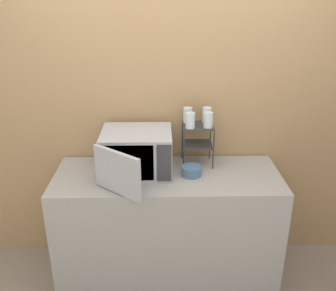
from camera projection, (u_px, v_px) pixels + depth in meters
wall_back at (167, 110)px, 2.96m from camera, size 8.00×0.06×2.60m
counter at (168, 226)px, 2.95m from camera, size 1.68×0.65×0.92m
microwave at (136, 152)px, 2.76m from camera, size 0.53×0.69×0.31m
dish_rack at (198, 136)px, 2.86m from camera, size 0.23×0.21×0.32m
glass_front_left at (190, 120)px, 2.74m from camera, size 0.07×0.07×0.12m
glass_back_right at (207, 115)px, 2.86m from camera, size 0.07×0.07×0.12m
glass_front_right at (208, 120)px, 2.75m from camera, size 0.07×0.07×0.12m
glass_back_left at (188, 115)px, 2.86m from camera, size 0.07×0.07×0.12m
bowl at (191, 171)px, 2.75m from camera, size 0.15×0.15×0.07m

